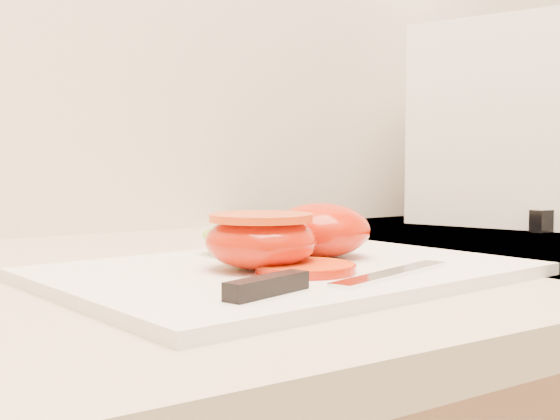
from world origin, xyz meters
TOP-DOWN VIEW (x-y plane):
  - cutting_board at (-0.01, 1.57)m, footprint 0.40×0.31m
  - tomato_half_dome at (0.05, 1.60)m, footprint 0.09×0.09m
  - tomato_half_cut at (-0.03, 1.57)m, footprint 0.09×0.09m
  - tomato_slice_0 at (-0.01, 1.54)m, footprint 0.07×0.07m
  - lettuce_leaf_0 at (0.02, 1.66)m, footprint 0.12×0.10m
  - knife at (-0.04, 1.48)m, footprint 0.23×0.06m
  - appliance at (0.56, 1.80)m, footprint 0.27×0.30m

SIDE VIEW (x-z plane):
  - cutting_board at x=-0.01m, z-range 0.93..0.94m
  - tomato_slice_0 at x=-0.01m, z-range 0.94..0.95m
  - knife at x=-0.04m, z-range 0.94..0.95m
  - lettuce_leaf_0 at x=0.02m, z-range 0.94..0.96m
  - tomato_half_cut at x=-0.03m, z-range 0.94..0.99m
  - tomato_half_dome at x=0.05m, z-range 0.94..0.99m
  - appliance at x=0.56m, z-range 0.93..1.23m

